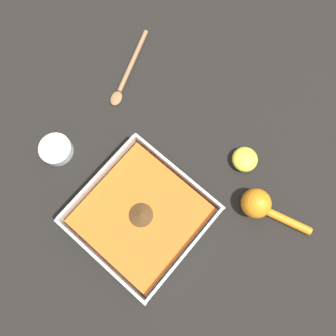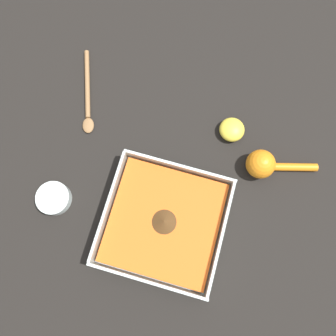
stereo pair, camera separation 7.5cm
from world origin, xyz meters
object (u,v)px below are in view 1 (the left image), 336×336
object	(u,v)px
spice_bowl	(56,150)
lemon_squeezer	(260,205)
wooden_spoon	(128,72)
square_dish	(141,215)
lemon_half	(245,159)

from	to	relation	value
spice_bowl	lemon_squeezer	distance (m)	0.49
lemon_squeezer	wooden_spoon	world-z (taller)	lemon_squeezer
square_dish	lemon_half	size ratio (longest dim) A/B	4.27
spice_bowl	lemon_squeezer	size ratio (longest dim) A/B	0.45
lemon_half	wooden_spoon	size ratio (longest dim) A/B	0.28
spice_bowl	lemon_squeezer	world-z (taller)	lemon_squeezer
square_dish	spice_bowl	world-z (taller)	square_dish
wooden_spoon	lemon_squeezer	bearing A→B (deg)	62.27
square_dish	lemon_half	xyz separation A→B (m)	(-0.10, -0.26, -0.01)
spice_bowl	lemon_half	world-z (taller)	lemon_half
spice_bowl	wooden_spoon	bearing A→B (deg)	-87.48
spice_bowl	lemon_squeezer	xyz separation A→B (m)	(-0.45, -0.21, 0.02)
square_dish	spice_bowl	distance (m)	0.26
wooden_spoon	square_dish	bearing A→B (deg)	27.11
square_dish	lemon_half	bearing A→B (deg)	-110.66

